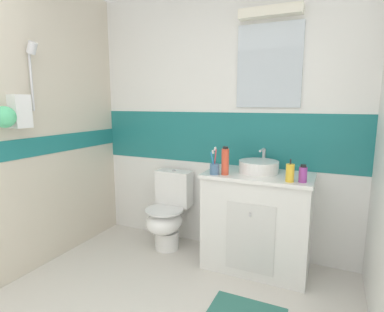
{
  "coord_description": "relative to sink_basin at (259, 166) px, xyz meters",
  "views": [
    {
      "loc": [
        0.99,
        -0.4,
        1.44
      ],
      "look_at": [
        -0.01,
        1.76,
        1.03
      ],
      "focal_mm": 28.78,
      "sensor_mm": 36.0,
      "label": 1
    }
  ],
  "objects": [
    {
      "name": "toothbrush_cup",
      "position": [
        -0.32,
        -0.23,
        -0.0
      ],
      "size": [
        0.08,
        0.08,
        0.23
      ],
      "color": "#4C7299",
      "rests_on": "vanity_cabinet"
    },
    {
      "name": "toilet",
      "position": [
        -0.88,
        -0.03,
        -0.54
      ],
      "size": [
        0.37,
        0.5,
        0.78
      ],
      "color": "white",
      "rests_on": "ground_plane"
    },
    {
      "name": "lotion_bottle_short",
      "position": [
        0.38,
        -0.2,
        0.01
      ],
      "size": [
        0.06,
        0.06,
        0.14
      ],
      "color": "#993F99",
      "rests_on": "vanity_cabinet"
    },
    {
      "name": "sink_basin",
      "position": [
        0.0,
        0.0,
        0.0
      ],
      "size": [
        0.34,
        0.38,
        0.19
      ],
      "color": "white",
      "rests_on": "vanity_cabinet"
    },
    {
      "name": "wall_left_shower_alcove",
      "position": [
        -1.78,
        -0.99,
        0.35
      ],
      "size": [
        0.28,
        3.48,
        2.5
      ],
      "color": "beige",
      "rests_on": "ground_plane"
    },
    {
      "name": "soap_dispenser",
      "position": [
        0.29,
        -0.23,
        0.02
      ],
      "size": [
        0.06,
        0.06,
        0.18
      ],
      "color": "yellow",
      "rests_on": "vanity_cabinet"
    },
    {
      "name": "vanity_cabinet",
      "position": [
        0.01,
        -0.04,
        -0.48
      ],
      "size": [
        0.89,
        0.53,
        0.85
      ],
      "color": "silver",
      "rests_on": "ground_plane"
    },
    {
      "name": "shampoo_bottle_tall",
      "position": [
        -0.24,
        -0.2,
        0.06
      ],
      "size": [
        0.06,
        0.06,
        0.24
      ],
      "color": "#D84C33",
      "rests_on": "vanity_cabinet"
    },
    {
      "name": "wall_back_tiled",
      "position": [
        -0.42,
        0.26,
        0.36
      ],
      "size": [
        3.2,
        0.2,
        2.5
      ],
      "color": "white",
      "rests_on": "ground_plane"
    }
  ]
}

